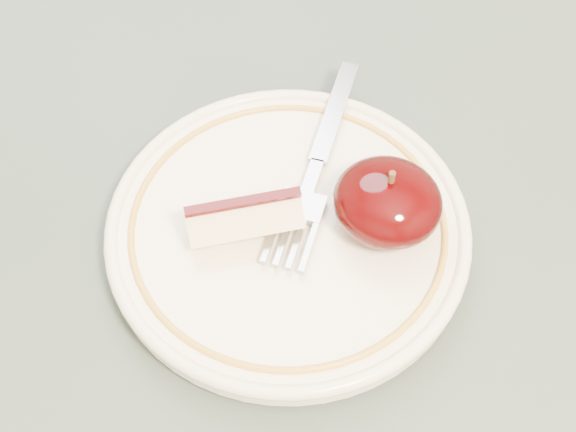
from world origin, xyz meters
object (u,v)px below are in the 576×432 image
at_px(apple_half, 387,202).
at_px(fork, 317,163).
at_px(table, 354,321).
at_px(plate, 288,229).

xyz_separation_m(apple_half, fork, (-0.06, 0.02, -0.02)).
height_order(table, apple_half, apple_half).
xyz_separation_m(plate, apple_half, (0.05, 0.03, 0.02)).
bearing_deg(table, plate, -166.59).
xyz_separation_m(table, plate, (-0.05, -0.01, 0.10)).
bearing_deg(fork, table, -136.74).
bearing_deg(table, fork, 144.54).
xyz_separation_m(plate, fork, (-0.00, 0.05, 0.01)).
bearing_deg(plate, table, 13.41).
bearing_deg(apple_half, plate, -149.80).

